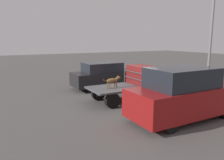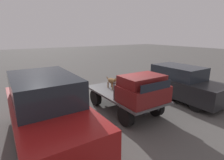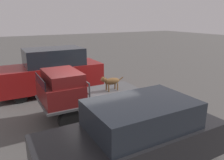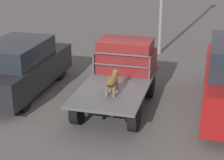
% 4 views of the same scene
% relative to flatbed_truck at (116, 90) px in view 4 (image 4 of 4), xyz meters
% --- Properties ---
extents(ground_plane, '(80.00, 80.00, 0.00)m').
position_rel_flatbed_truck_xyz_m(ground_plane, '(0.00, 0.00, -0.58)').
color(ground_plane, '#514F4C').
extents(flatbed_truck, '(3.84, 1.90, 0.81)m').
position_rel_flatbed_truck_xyz_m(flatbed_truck, '(0.00, 0.00, 0.00)').
color(flatbed_truck, black).
rests_on(flatbed_truck, ground).
extents(truck_cab, '(1.28, 1.78, 1.02)m').
position_rel_flatbed_truck_xyz_m(truck_cab, '(1.20, 0.00, 0.70)').
color(truck_cab, maroon).
rests_on(truck_cab, flatbed_truck).
extents(truck_headboard, '(0.04, 1.78, 0.74)m').
position_rel_flatbed_truck_xyz_m(truck_headboard, '(0.53, 0.00, 0.71)').
color(truck_headboard, '#4C4C4F').
rests_on(truck_headboard, flatbed_truck).
extents(dog, '(1.01, 0.27, 0.62)m').
position_rel_flatbed_truck_xyz_m(dog, '(-0.76, -0.09, 0.60)').
color(dog, brown).
rests_on(dog, flatbed_truck).
extents(parked_sedan, '(4.41, 1.77, 1.74)m').
position_rel_flatbed_truck_xyz_m(parked_sedan, '(0.45, 3.32, 0.28)').
color(parked_sedan, black).
rests_on(parked_sedan, ground).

